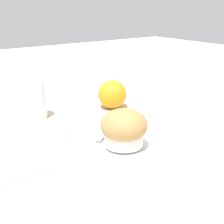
# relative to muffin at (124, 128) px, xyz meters

# --- Properties ---
(ground_plane) EXTENTS (3.00, 3.00, 0.00)m
(ground_plane) POSITION_rel_muffin_xyz_m (0.03, 0.02, -0.05)
(ground_plane) COLOR beige
(plate) EXTENTS (0.24, 0.24, 0.02)m
(plate) POSITION_rel_muffin_xyz_m (0.02, 0.03, -0.04)
(plate) COLOR white
(plate) RESTS_ON ground_plane
(muffin) EXTENTS (0.09, 0.09, 0.07)m
(muffin) POSITION_rel_muffin_xyz_m (0.00, 0.00, 0.00)
(muffin) COLOR silver
(muffin) RESTS_ON plate
(cream_ramekin) EXTENTS (0.05, 0.05, 0.02)m
(cream_ramekin) POSITION_rel_muffin_xyz_m (0.06, 0.06, -0.02)
(cream_ramekin) COLOR silver
(cream_ramekin) RESTS_ON plate
(berry_pair) EXTENTS (0.03, 0.02, 0.02)m
(berry_pair) POSITION_rel_muffin_xyz_m (0.04, 0.08, -0.02)
(berry_pair) COLOR #B7192D
(berry_pair) RESTS_ON plate
(butter_knife) EXTENTS (0.15, 0.10, 0.00)m
(butter_knife) POSITION_rel_muffin_xyz_m (0.04, 0.09, -0.03)
(butter_knife) COLOR silver
(butter_knife) RESTS_ON plate
(orange_fruit) EXTENTS (0.08, 0.08, 0.08)m
(orange_fruit) POSITION_rel_muffin_xyz_m (0.14, 0.23, -0.01)
(orange_fruit) COLOR orange
(orange_fruit) RESTS_ON ground_plane
(juice_glass) EXTENTS (0.07, 0.07, 0.09)m
(juice_glass) POSITION_rel_muffin_xyz_m (-0.06, 0.28, -0.01)
(juice_glass) COLOR silver
(juice_glass) RESTS_ON ground_plane
(folded_napkin) EXTENTS (0.11, 0.06, 0.01)m
(folded_napkin) POSITION_rel_muffin_xyz_m (-0.18, 0.05, -0.05)
(folded_napkin) COLOR #B2BCCC
(folded_napkin) RESTS_ON ground_plane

